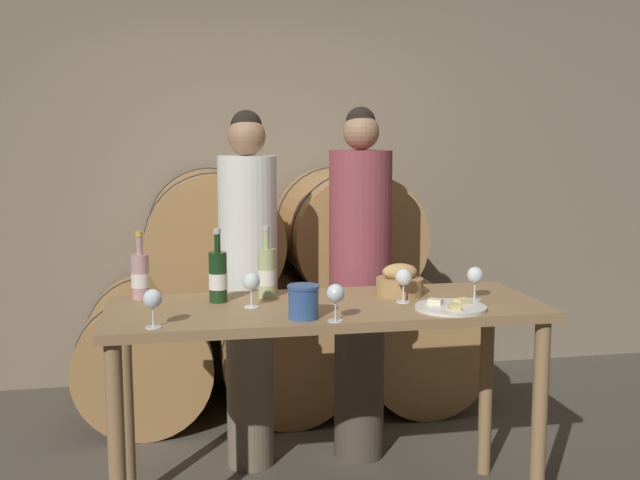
{
  "coord_description": "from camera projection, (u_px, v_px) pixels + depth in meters",
  "views": [
    {
      "loc": [
        -0.59,
        -2.96,
        1.62
      ],
      "look_at": [
        0.0,
        0.13,
        1.18
      ],
      "focal_mm": 42.0,
      "sensor_mm": 36.0,
      "label": 1
    }
  ],
  "objects": [
    {
      "name": "wine_glass_center",
      "position": [
        336.0,
        294.0,
        2.79
      ],
      "size": [
        0.07,
        0.07,
        0.14
      ],
      "color": "white",
      "rests_on": "tasting_table"
    },
    {
      "name": "barrel_stack",
      "position": [
        280.0,
        300.0,
        4.5
      ],
      "size": [
        2.35,
        0.96,
        1.43
      ],
      "color": "#A87A47",
      "rests_on": "ground_plane"
    },
    {
      "name": "wine_glass_far_left",
      "position": [
        153.0,
        300.0,
        2.7
      ],
      "size": [
        0.07,
        0.07,
        0.14
      ],
      "color": "white",
      "rests_on": "tasting_table"
    },
    {
      "name": "wine_bottle_red",
      "position": [
        218.0,
        276.0,
        3.12
      ],
      "size": [
        0.08,
        0.08,
        0.31
      ],
      "color": "#193819",
      "rests_on": "tasting_table"
    },
    {
      "name": "wine_bottle_white",
      "position": [
        266.0,
        273.0,
        3.2
      ],
      "size": [
        0.08,
        0.08,
        0.31
      ],
      "color": "#ADBC7F",
      "rests_on": "tasting_table"
    },
    {
      "name": "cheese_plate",
      "position": [
        451.0,
        307.0,
        3.0
      ],
      "size": [
        0.29,
        0.29,
        0.04
      ],
      "color": "white",
      "rests_on": "tasting_table"
    },
    {
      "name": "wine_glass_far_right",
      "position": [
        475.0,
        276.0,
        3.16
      ],
      "size": [
        0.07,
        0.07,
        0.14
      ],
      "color": "white",
      "rests_on": "tasting_table"
    },
    {
      "name": "person_right",
      "position": [
        360.0,
        281.0,
        3.71
      ],
      "size": [
        0.31,
        0.31,
        1.76
      ],
      "color": "#4C4238",
      "rests_on": "ground_plane"
    },
    {
      "name": "wine_bottle_rose",
      "position": [
        140.0,
        276.0,
        3.18
      ],
      "size": [
        0.08,
        0.08,
        0.29
      ],
      "color": "#BC8E93",
      "rests_on": "tasting_table"
    },
    {
      "name": "blue_crock",
      "position": [
        303.0,
        300.0,
        2.84
      ],
      "size": [
        0.12,
        0.12,
        0.13
      ],
      "color": "#335693",
      "rests_on": "tasting_table"
    },
    {
      "name": "wine_glass_right",
      "position": [
        404.0,
        278.0,
        3.11
      ],
      "size": [
        0.07,
        0.07,
        0.14
      ],
      "color": "white",
      "rests_on": "tasting_table"
    },
    {
      "name": "bread_basket",
      "position": [
        400.0,
        283.0,
        3.26
      ],
      "size": [
        0.21,
        0.21,
        0.14
      ],
      "color": "#A87F4C",
      "rests_on": "tasting_table"
    },
    {
      "name": "person_left",
      "position": [
        249.0,
        285.0,
        3.61
      ],
      "size": [
        0.28,
        0.28,
        1.74
      ],
      "color": "#756651",
      "rests_on": "ground_plane"
    },
    {
      "name": "tasting_table",
      "position": [
        326.0,
        335.0,
        3.11
      ],
      "size": [
        1.79,
        0.66,
        0.93
      ],
      "color": "#99754C",
      "rests_on": "ground_plane"
    },
    {
      "name": "stone_wall_back",
      "position": [
        267.0,
        139.0,
        4.95
      ],
      "size": [
        10.0,
        0.12,
        3.2
      ],
      "color": "gray",
      "rests_on": "ground_plane"
    },
    {
      "name": "wine_glass_left",
      "position": [
        251.0,
        282.0,
        3.02
      ],
      "size": [
        0.07,
        0.07,
        0.14
      ],
      "color": "white",
      "rests_on": "tasting_table"
    }
  ]
}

